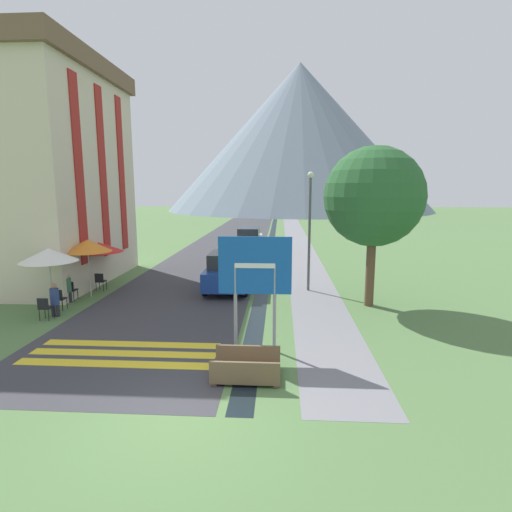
{
  "coord_description": "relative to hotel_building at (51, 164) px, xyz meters",
  "views": [
    {
      "loc": [
        2.02,
        -7.6,
        4.72
      ],
      "look_at": [
        0.94,
        10.0,
        1.74
      ],
      "focal_mm": 28.0,
      "sensor_mm": 36.0,
      "label": 1
    }
  ],
  "objects": [
    {
      "name": "footbridge",
      "position": [
        10.59,
        -10.2,
        -5.7
      ],
      "size": [
        1.7,
        1.1,
        0.65
      ],
      "color": "brown",
      "rests_on": "ground_plane"
    },
    {
      "name": "parked_car_near",
      "position": [
        8.99,
        -1.19,
        -5.01
      ],
      "size": [
        2.0,
        4.42,
        1.82
      ],
      "color": "navy",
      "rests_on": "ground_plane"
    },
    {
      "name": "cafe_umbrella_front_white",
      "position": [
        2.69,
        -5.28,
        -3.67
      ],
      "size": [
        2.09,
        2.09,
        2.51
      ],
      "color": "#B7B2A8",
      "rests_on": "ground_plane"
    },
    {
      "name": "cafe_chair_nearest",
      "position": [
        2.94,
        -6.2,
        -5.41
      ],
      "size": [
        0.4,
        0.4,
        0.85
      ],
      "rotation": [
        0.0,
        0.0,
        0.42
      ],
      "color": "black",
      "rests_on": "ground_plane"
    },
    {
      "name": "streetlamp",
      "position": [
        12.75,
        -1.23,
        -2.7
      ],
      "size": [
        0.28,
        0.28,
        5.48
      ],
      "color": "#515156",
      "rests_on": "ground_plane"
    },
    {
      "name": "parked_car_far",
      "position": [
        9.04,
        10.51,
        -5.02
      ],
      "size": [
        1.92,
        4.28,
        1.82
      ],
      "color": "silver",
      "rests_on": "ground_plane"
    },
    {
      "name": "road",
      "position": [
        6.89,
        18.0,
        -5.92
      ],
      "size": [
        6.4,
        60.0,
        0.01
      ],
      "color": "#38383D",
      "rests_on": "ground_plane"
    },
    {
      "name": "cafe_chair_middle",
      "position": [
        2.52,
        -3.64,
        -5.41
      ],
      "size": [
        0.4,
        0.4,
        0.85
      ],
      "rotation": [
        0.0,
        0.0,
        -0.09
      ],
      "color": "black",
      "rests_on": "ground_plane"
    },
    {
      "name": "mountain_distant",
      "position": [
        15.31,
        71.47,
        9.79
      ],
      "size": [
        57.3,
        57.3,
        31.43
      ],
      "color": "slate",
      "rests_on": "ground_plane"
    },
    {
      "name": "drainage_channel",
      "position": [
        10.59,
        18.0,
        -5.92
      ],
      "size": [
        0.6,
        60.0,
        0.0
      ],
      "color": "black",
      "rests_on": "ground_plane"
    },
    {
      "name": "hotel_building",
      "position": [
        0.0,
        0.0,
        0.0
      ],
      "size": [
        5.7,
        9.08,
        10.98
      ],
      "color": "beige",
      "rests_on": "ground_plane"
    },
    {
      "name": "person_seated_far",
      "position": [
        3.05,
        -5.72,
        -5.22
      ],
      "size": [
        0.32,
        0.32,
        1.28
      ],
      "color": "#282833",
      "rests_on": "ground_plane"
    },
    {
      "name": "ground_plane",
      "position": [
        9.39,
        8.0,
        -5.93
      ],
      "size": [
        160.0,
        160.0,
        0.0
      ],
      "primitive_type": "plane",
      "color": "#517542"
    },
    {
      "name": "cafe_umbrella_middle_orange",
      "position": [
        3.09,
        -2.99,
        -3.64
      ],
      "size": [
        2.01,
        2.01,
        2.55
      ],
      "color": "#B7B2A8",
      "rests_on": "ground_plane"
    },
    {
      "name": "cafe_chair_near_left",
      "position": [
        2.79,
        -5.0,
        -5.41
      ],
      "size": [
        0.4,
        0.4,
        0.85
      ],
      "rotation": [
        0.0,
        0.0,
        -0.1
      ],
      "color": "black",
      "rests_on": "ground_plane"
    },
    {
      "name": "person_seated_near",
      "position": [
        2.53,
        -3.88,
        -5.24
      ],
      "size": [
        0.32,
        0.32,
        1.25
      ],
      "color": "#282833",
      "rests_on": "ground_plane"
    },
    {
      "name": "footpath",
      "position": [
        12.99,
        18.0,
        -5.92
      ],
      "size": [
        2.2,
        60.0,
        0.01
      ],
      "color": "slate",
      "rests_on": "ground_plane"
    },
    {
      "name": "tree_by_path",
      "position": [
        15.06,
        -3.56,
        -1.53
      ],
      "size": [
        3.92,
        3.92,
        6.38
      ],
      "color": "brown",
      "rests_on": "ground_plane"
    },
    {
      "name": "cafe_chair_far_right",
      "position": [
        3.05,
        -1.95,
        -5.41
      ],
      "size": [
        0.4,
        0.4,
        0.85
      ],
      "rotation": [
        0.0,
        0.0,
        -0.38
      ],
      "color": "black",
      "rests_on": "ground_plane"
    },
    {
      "name": "crosswalk_marking",
      "position": [
        6.89,
        -8.93,
        -5.92
      ],
      "size": [
        5.44,
        1.84,
        0.01
      ],
      "color": "yellow",
      "rests_on": "ground_plane"
    },
    {
      "name": "road_sign",
      "position": [
        10.7,
        -8.5,
        -3.65
      ],
      "size": [
        2.1,
        0.11,
        3.39
      ],
      "color": "gray",
      "rests_on": "ground_plane"
    },
    {
      "name": "cafe_umbrella_rear_red",
      "position": [
        2.56,
        -0.93,
        -4.0
      ],
      "size": [
        2.37,
        2.37,
        2.17
      ],
      "color": "#B7B2A8",
      "rests_on": "ground_plane"
    }
  ]
}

